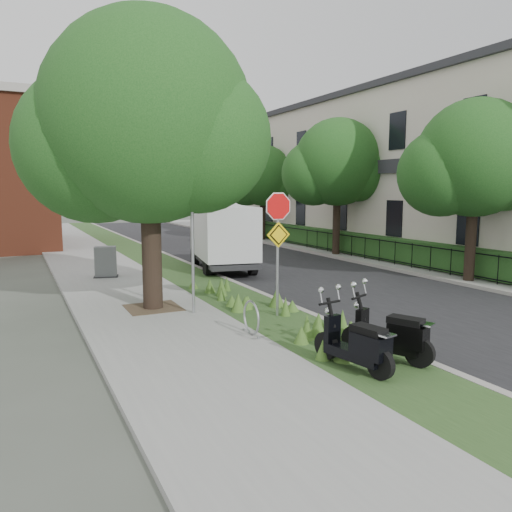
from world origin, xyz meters
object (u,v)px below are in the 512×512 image
(sign_assembly, at_px, (278,228))
(scooter_near, at_px, (396,340))
(scooter_far, at_px, (361,349))
(box_truck, at_px, (223,235))
(utility_cabinet, at_px, (106,262))

(sign_assembly, bearing_deg, scooter_near, -85.17)
(scooter_far, height_order, box_truck, box_truck)
(sign_assembly, xyz_separation_m, scooter_near, (0.33, -3.94, -1.78))
(sign_assembly, relative_size, scooter_near, 1.89)
(utility_cabinet, bearing_deg, sign_assembly, -69.30)
(sign_assembly, distance_m, utility_cabinet, 8.41)
(scooter_near, bearing_deg, scooter_far, -172.14)
(scooter_near, bearing_deg, sign_assembly, 94.83)
(box_truck, relative_size, utility_cabinet, 4.68)
(scooter_far, xyz_separation_m, utility_cabinet, (-2.33, 11.77, 0.12))
(box_truck, bearing_deg, scooter_near, -96.66)
(sign_assembly, bearing_deg, box_truck, 77.62)
(sign_assembly, bearing_deg, scooter_far, -98.08)
(scooter_near, height_order, box_truck, box_truck)
(sign_assembly, distance_m, scooter_near, 4.34)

